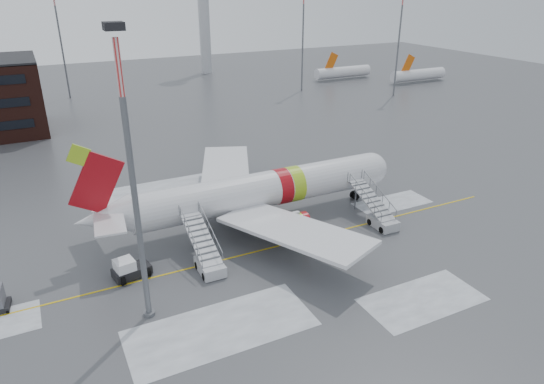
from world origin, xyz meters
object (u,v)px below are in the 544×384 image
airliner (256,192)px  airstair_fwd (379,215)px  airstair_aft (207,257)px  light_mast_near (133,180)px  pushback_tug (129,269)px

airliner → airstair_fwd: airliner is taller
airstair_aft → airstair_fwd: bearing=0.0°
airstair_aft → light_mast_near: size_ratio=0.36×
airliner → airstair_aft: (-7.85, -6.54, -2.35)m
airstair_fwd → airstair_aft: same height
airstair_aft → pushback_tug: size_ratio=2.25×
airliner → airstair_aft: bearing=-140.2°
airliner → pushback_tug: (-14.44, -4.94, -2.62)m
light_mast_near → airstair_aft: bearing=34.8°
airstair_fwd → light_mast_near: bearing=-170.2°
light_mast_near → airliner: bearing=37.6°
airstair_fwd → airliner: bearing=150.0°
airliner → light_mast_near: bearing=-142.4°
airstair_fwd → airstair_aft: size_ratio=1.00×
airstair_fwd → airstair_aft: bearing=180.0°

